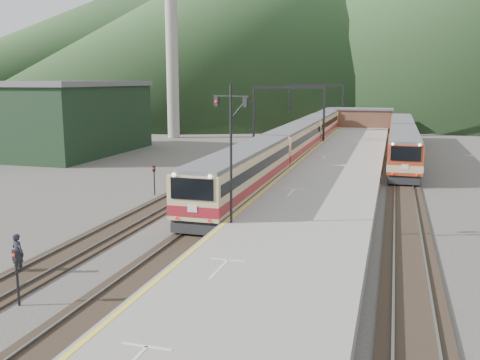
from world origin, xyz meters
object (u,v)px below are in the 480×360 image
(signal_mast, at_px, (231,140))
(worker, at_px, (18,253))
(main_train, at_px, (309,132))
(second_train, at_px, (402,139))

(signal_mast, relative_size, worker, 4.00)
(main_train, height_order, worker, main_train)
(signal_mast, bearing_deg, second_train, 75.93)
(second_train, bearing_deg, signal_mast, -104.07)
(second_train, relative_size, signal_mast, 5.24)
(second_train, distance_m, signal_mast, 38.74)
(worker, bearing_deg, second_train, -95.11)
(main_train, relative_size, second_train, 2.13)
(second_train, height_order, worker, second_train)
(second_train, relative_size, worker, 20.94)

